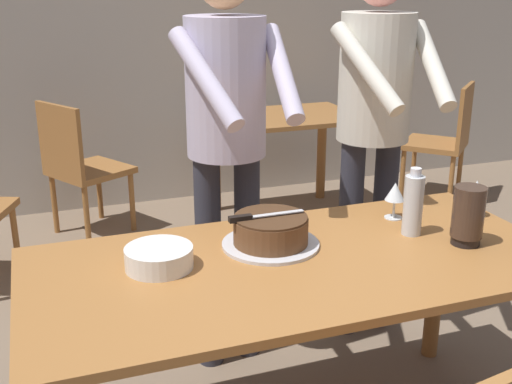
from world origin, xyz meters
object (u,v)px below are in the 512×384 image
Objects in this scene: plate_stack at (159,258)px; background_chair_2 at (445,138)px; water_bottle at (413,204)px; wine_glass_near at (395,193)px; background_chair_0 at (80,164)px; person_standing_beside at (375,112)px; wine_glass_far at (476,191)px; cake_knife at (251,217)px; background_table at (284,138)px; person_cutting_cake at (227,125)px; main_dining_table at (298,288)px; hurricane_lamp at (468,215)px; cake_on_platter at (271,232)px.

background_chair_2 is at bearing 38.45° from plate_stack.
background_chair_2 is (1.68, 2.09, -0.37)m from water_bottle.
wine_glass_near is 2.38m from background_chair_0.
water_bottle is at bearing -105.91° from person_standing_beside.
wine_glass_near is at bearing 164.90° from wine_glass_far.
cake_knife is 0.27× the size of background_table.
background_table is (0.91, 1.61, -0.50)m from person_cutting_cake.
background_chair_2 is at bearing -4.06° from background_chair_0.
wine_glass_far is (0.31, -0.08, 0.00)m from wine_glass_near.
background_chair_2 reaches higher than wine_glass_near.
person_cutting_cake reaches higher than main_dining_table.
background_table is (0.06, 2.09, -0.28)m from wine_glass_far.
wine_glass_near is at bearing 108.55° from hurricane_lamp.
cake_knife is at bearing 163.36° from hurricane_lamp.
person_cutting_cake is 1.72× the size of background_table.
background_chair_2 is (2.15, 2.16, -0.15)m from main_dining_table.
person_standing_beside is at bearing -98.01° from background_table.
background_table is (0.22, 1.58, -0.50)m from person_standing_beside.
person_cutting_cake reaches higher than wine_glass_far.
wine_glass_near is 0.71m from person_cutting_cake.
cake_knife is at bearing -115.11° from background_table.
person_standing_beside is (0.76, 0.52, 0.21)m from cake_knife.
main_dining_table is at bearing -169.73° from wine_glass_far.
cake_on_platter is 0.56m from wine_glass_near.
person_cutting_cake reaches higher than water_bottle.
plate_stack is 1.53× the size of wine_glass_far.
wine_glass_far is at bearing -72.11° from person_standing_beside.
hurricane_lamp is at bearing -48.30° from water_bottle.
plate_stack is 1.26m from wine_glass_far.
wine_glass_near and wine_glass_far have the same top height.
cake_on_platter is 2.28m from background_chair_0.
person_standing_beside reaches higher than wine_glass_near.
main_dining_table is 0.29m from cake_knife.
person_standing_beside reaches higher than background_table.
cake_knife is 3.06m from background_chair_2.
person_cutting_cake is 2.74m from background_chair_2.
cake_on_platter is 3.00m from background_chair_2.
wine_glass_far is at bearing -29.58° from person_cutting_cake.
wine_glass_far is 2.11m from background_table.
cake_on_platter reaches higher than plate_stack.
water_bottle reaches higher than wine_glass_far.
cake_knife reaches higher than plate_stack.
wine_glass_far is at bearing 46.75° from hurricane_lamp.
person_cutting_cake reaches higher than cake_knife.
hurricane_lamp is 0.21× the size of background_table.
plate_stack is at bearing 167.57° from main_dining_table.
cake_knife is at bearing -179.92° from cake_on_platter.
water_bottle reaches higher than cake_on_platter.
main_dining_table is 2.40m from background_table.
plate_stack is (-0.44, 0.10, 0.14)m from main_dining_table.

